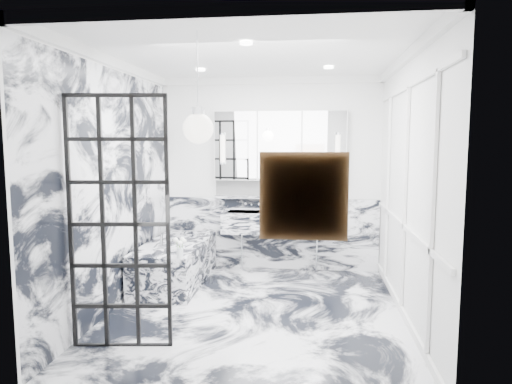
# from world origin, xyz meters

# --- Properties ---
(floor) EXTENTS (3.60, 3.60, 0.00)m
(floor) POSITION_xyz_m (0.00, 0.00, 0.00)
(floor) COLOR white
(floor) RESTS_ON ground
(ceiling) EXTENTS (3.60, 3.60, 0.00)m
(ceiling) POSITION_xyz_m (0.00, 0.00, 2.80)
(ceiling) COLOR white
(ceiling) RESTS_ON wall_back
(wall_back) EXTENTS (3.60, 0.00, 3.60)m
(wall_back) POSITION_xyz_m (0.00, 1.80, 1.40)
(wall_back) COLOR white
(wall_back) RESTS_ON floor
(wall_front) EXTENTS (3.60, 0.00, 3.60)m
(wall_front) POSITION_xyz_m (0.00, -1.80, 1.40)
(wall_front) COLOR white
(wall_front) RESTS_ON floor
(wall_left) EXTENTS (0.00, 3.60, 3.60)m
(wall_left) POSITION_xyz_m (-1.60, 0.00, 1.40)
(wall_left) COLOR white
(wall_left) RESTS_ON floor
(wall_right) EXTENTS (0.00, 3.60, 3.60)m
(wall_right) POSITION_xyz_m (1.60, 0.00, 1.40)
(wall_right) COLOR white
(wall_right) RESTS_ON floor
(marble_clad_back) EXTENTS (3.18, 0.05, 1.05)m
(marble_clad_back) POSITION_xyz_m (0.00, 1.78, 0.53)
(marble_clad_back) COLOR white
(marble_clad_back) RESTS_ON floor
(marble_clad_left) EXTENTS (0.02, 3.56, 2.68)m
(marble_clad_left) POSITION_xyz_m (-1.59, 0.00, 1.34)
(marble_clad_left) COLOR white
(marble_clad_left) RESTS_ON floor
(panel_molding) EXTENTS (0.03, 3.40, 2.30)m
(panel_molding) POSITION_xyz_m (1.58, 0.00, 1.30)
(panel_molding) COLOR white
(panel_molding) RESTS_ON floor
(soap_bottle_a) EXTENTS (0.10, 0.10, 0.20)m
(soap_bottle_a) POSITION_xyz_m (0.61, 1.71, 1.19)
(soap_bottle_a) COLOR #8C5919
(soap_bottle_a) RESTS_ON ledge
(soap_bottle_b) EXTENTS (0.09, 0.09, 0.18)m
(soap_bottle_b) POSITION_xyz_m (0.58, 1.71, 1.18)
(soap_bottle_b) COLOR #4C4C51
(soap_bottle_b) RESTS_ON ledge
(soap_bottle_c) EXTENTS (0.13, 0.13, 0.14)m
(soap_bottle_c) POSITION_xyz_m (1.00, 1.71, 1.16)
(soap_bottle_c) COLOR silver
(soap_bottle_c) RESTS_ON ledge
(face_pot) EXTENTS (0.13, 0.13, 0.13)m
(face_pot) POSITION_xyz_m (0.31, 1.71, 1.17)
(face_pot) COLOR white
(face_pot) RESTS_ON ledge
(amber_bottle) EXTENTS (0.04, 0.04, 0.10)m
(amber_bottle) POSITION_xyz_m (0.43, 1.71, 1.14)
(amber_bottle) COLOR #8C5919
(amber_bottle) RESTS_ON ledge
(flower_vase) EXTENTS (0.08, 0.08, 0.12)m
(flower_vase) POSITION_xyz_m (-0.88, 0.11, 0.61)
(flower_vase) COLOR silver
(flower_vase) RESTS_ON bathtub
(crittall_door) EXTENTS (0.88, 0.15, 2.29)m
(crittall_door) POSITION_xyz_m (-1.10, -0.99, 1.14)
(crittall_door) COLOR black
(crittall_door) RESTS_ON floor
(artwork) EXTENTS (0.50, 0.05, 0.50)m
(artwork) POSITION_xyz_m (0.56, -1.76, 1.52)
(artwork) COLOR #B85612
(artwork) RESTS_ON wall_front
(pendant_light) EXTENTS (0.24, 0.24, 0.24)m
(pendant_light) POSITION_xyz_m (-0.29, -1.26, 1.99)
(pendant_light) COLOR white
(pendant_light) RESTS_ON ceiling
(trough_sink) EXTENTS (1.60, 0.45, 0.30)m
(trough_sink) POSITION_xyz_m (0.15, 1.55, 0.73)
(trough_sink) COLOR silver
(trough_sink) RESTS_ON wall_back
(ledge) EXTENTS (1.90, 0.14, 0.04)m
(ledge) POSITION_xyz_m (0.15, 1.72, 1.07)
(ledge) COLOR silver
(ledge) RESTS_ON wall_back
(subway_tile) EXTENTS (1.90, 0.03, 0.23)m
(subway_tile) POSITION_xyz_m (0.15, 1.78, 1.21)
(subway_tile) COLOR white
(subway_tile) RESTS_ON wall_back
(mirror_cabinet) EXTENTS (1.90, 0.16, 1.00)m
(mirror_cabinet) POSITION_xyz_m (0.15, 1.73, 1.82)
(mirror_cabinet) COLOR white
(mirror_cabinet) RESTS_ON wall_back
(sconce_left) EXTENTS (0.07, 0.07, 0.40)m
(sconce_left) POSITION_xyz_m (-0.67, 1.63, 1.78)
(sconce_left) COLOR white
(sconce_left) RESTS_ON mirror_cabinet
(sconce_right) EXTENTS (0.07, 0.07, 0.40)m
(sconce_right) POSITION_xyz_m (0.97, 1.63, 1.78)
(sconce_right) COLOR white
(sconce_right) RESTS_ON mirror_cabinet
(bathtub) EXTENTS (0.75, 1.65, 0.55)m
(bathtub) POSITION_xyz_m (-1.18, 0.90, 0.28)
(bathtub) COLOR silver
(bathtub) RESTS_ON floor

